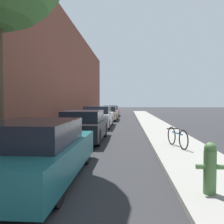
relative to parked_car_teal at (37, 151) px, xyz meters
The scene contains 11 objects.
ground_plane 9.68m from the parked_car_teal, 84.12° to the left, with size 120.00×120.00×0.00m, color #28282B.
sidewalk_left 9.81m from the parked_car_teal, 101.25° to the left, with size 2.00×52.00×0.12m.
sidewalk_right 10.38m from the parked_car_teal, 67.96° to the left, with size 2.00×52.00×0.12m.
building_facade_left 10.81m from the parked_car_teal, 108.75° to the left, with size 0.70×52.00×8.69m.
parked_car_teal is the anchor object (origin of this frame).
parked_car_black 5.19m from the parked_car_teal, 89.29° to the left, with size 1.76×4.08×1.33m.
parked_car_white 10.86m from the parked_car_teal, 90.13° to the left, with size 1.79×4.60×1.41m.
parked_car_champagne 16.78m from the parked_car_teal, 89.74° to the left, with size 1.83×4.48×1.29m.
parked_car_red 22.95m from the parked_car_teal, 90.07° to the left, with size 1.81×4.45×1.27m.
fire_hydrant 3.53m from the parked_car_teal, 14.47° to the right, with size 0.47×0.21×0.90m.
bicycle 5.04m from the parked_car_teal, 42.23° to the left, with size 0.51×1.60×0.67m.
Camera 1 is at (1.02, 1.38, 1.71)m, focal length 37.95 mm.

